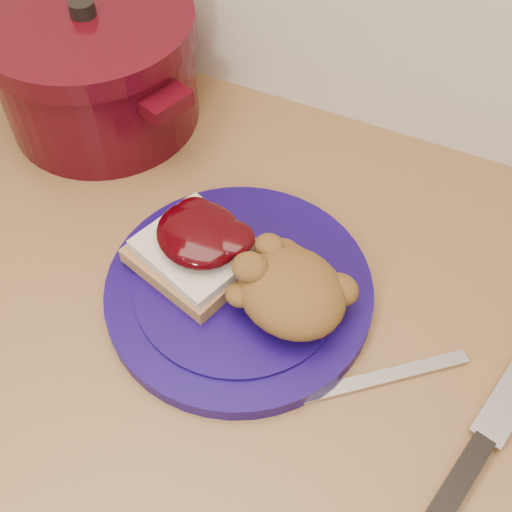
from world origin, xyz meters
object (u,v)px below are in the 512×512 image
at_px(chef_knife, 476,453).
at_px(dutch_oven, 96,68).
at_px(butter_knife, 378,378).
at_px(pepper_grinder, 51,70).
at_px(plate, 239,290).

distance_m(chef_knife, dutch_oven, 0.60).
bearing_deg(butter_knife, chef_knife, -59.02).
bearing_deg(chef_knife, pepper_grinder, 82.71).
xyz_separation_m(plate, pepper_grinder, (-0.34, 0.17, 0.05)).
distance_m(plate, chef_knife, 0.27).
xyz_separation_m(dutch_oven, pepper_grinder, (-0.06, -0.01, -0.02)).
xyz_separation_m(chef_knife, dutch_oven, (-0.54, 0.25, 0.07)).
xyz_separation_m(butter_knife, pepper_grinder, (-0.51, 0.20, 0.05)).
xyz_separation_m(plate, dutch_oven, (-0.28, 0.18, 0.07)).
xyz_separation_m(plate, chef_knife, (0.26, -0.07, -0.00)).
relative_size(butter_knife, pepper_grinder, 1.58).
height_order(dutch_oven, pepper_grinder, dutch_oven).
bearing_deg(chef_knife, butter_knife, 84.76).
bearing_deg(dutch_oven, plate, -33.01).
distance_m(butter_knife, dutch_oven, 0.50).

